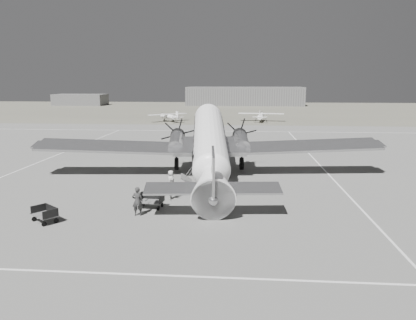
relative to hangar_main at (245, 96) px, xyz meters
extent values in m
plane|color=slate|center=(-5.00, -120.00, -3.30)|extent=(260.00, 260.00, 0.00)
cube|color=silver|center=(-5.00, -134.00, -3.29)|extent=(60.00, 0.15, 0.01)
cube|color=silver|center=(7.00, -120.00, -3.29)|extent=(0.15, 80.00, 0.01)
cube|color=silver|center=(-23.00, -110.00, -3.29)|extent=(0.15, 60.00, 0.01)
cube|color=silver|center=(-5.00, -80.00, -3.29)|extent=(90.00, 0.15, 0.01)
cube|color=#626053|center=(-5.00, -25.00, -3.30)|extent=(260.00, 90.00, 0.01)
cube|color=slate|center=(0.00, 0.00, -0.30)|extent=(42.00, 14.00, 6.00)
cube|color=#595959|center=(0.00, 0.00, 3.00)|extent=(42.00, 14.00, 0.60)
cube|color=#595959|center=(-60.00, -5.00, -1.30)|extent=(18.00, 10.00, 4.00)
imported|color=#2D2D2D|center=(-7.90, -125.90, -2.34)|extent=(0.78, 0.58, 1.92)
imported|color=#BCBCB9|center=(-6.26, -122.02, -2.49)|extent=(0.77, 0.90, 1.61)
imported|color=silver|center=(-6.79, -119.64, -2.48)|extent=(0.73, 0.92, 1.64)
camera|label=1|loc=(-1.32, -150.68, 5.28)|focal=35.00mm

